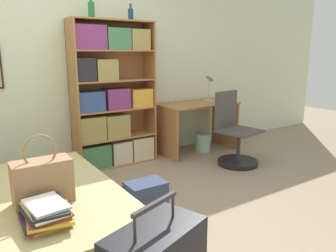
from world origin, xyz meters
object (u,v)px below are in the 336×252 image
bottle_green (91,9)px  backpack (146,206)px  bottle_brown (131,14)px  desk (197,118)px  bookcase (111,100)px  desk_chair (235,142)px  book_stack_on_bed (46,213)px  desk_lamp (211,81)px  waste_bin (203,143)px  handbag (42,181)px  bed (43,218)px

bottle_green → backpack: 2.41m
bottle_brown → desk: bearing=-6.0°
bookcase → desk_chair: (1.37, -0.87, -0.56)m
book_stack_on_bed → bottle_green: size_ratio=1.49×
desk → desk_lamp: (0.29, 0.05, 0.52)m
book_stack_on_bed → waste_bin: book_stack_on_bed is taller
bottle_green → waste_bin: bearing=-7.0°
handbag → desk_lamp: desk_lamp is taller
backpack → handbag: bearing=176.6°
book_stack_on_bed → desk_chair: (2.65, 1.05, -0.19)m
bookcase → backpack: size_ratio=4.52×
desk_chair → backpack: (-1.80, -0.79, -0.10)m
book_stack_on_bed → desk_lamp: (2.88, 1.84, 0.54)m
bottle_brown → waste_bin: (1.07, -0.17, -1.79)m
book_stack_on_bed → desk_chair: 2.86m
bottle_green → bed: bearing=-125.4°
bed → bottle_green: size_ratio=6.98×
handbag → backpack: 0.89m
waste_bin → bottle_green: bearing=173.0°
handbag → desk_lamp: bearing=28.4°
bottle_brown → desk_chair: bottle_brown is taller
bottle_green → desk: (1.51, -0.13, -1.44)m
desk_chair → waste_bin: 0.69m
desk → handbag: bearing=-149.8°
bottle_green → desk_lamp: 2.02m
bed → book_stack_on_bed: size_ratio=4.70×
bottle_green → backpack: bottle_green is taller
bottle_green → backpack: (-0.23, -1.65, -1.74)m
backpack → book_stack_on_bed: bearing=-162.8°
bottle_brown → backpack: bottle_brown is taller
bookcase → bottle_brown: 1.10m
handbag → bottle_brown: (1.53, 1.58, 1.34)m
book_stack_on_bed → bottle_brown: bearing=50.1°
bed → book_stack_on_bed: (-0.08, -0.50, 0.28)m
waste_bin → desk: bearing=136.8°
desk_lamp → book_stack_on_bed: bearing=-147.4°
bookcase → waste_bin: 1.57m
handbag → backpack: handbag is taller
backpack → waste_bin: backpack is taller
bed → bookcase: size_ratio=0.99×
bed → waste_bin: 2.85m
waste_bin → desk_chair: bearing=-90.5°
backpack → waste_bin: 2.32m
bed → desk: 2.84m
bottle_green → bottle_brown: bottle_green is taller
bookcase → desk_chair: 1.72m
bed → backpack: bearing=-17.2°
waste_bin → handbag: bearing=-151.5°
bed → backpack: size_ratio=4.45×
bed → desk: desk is taller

